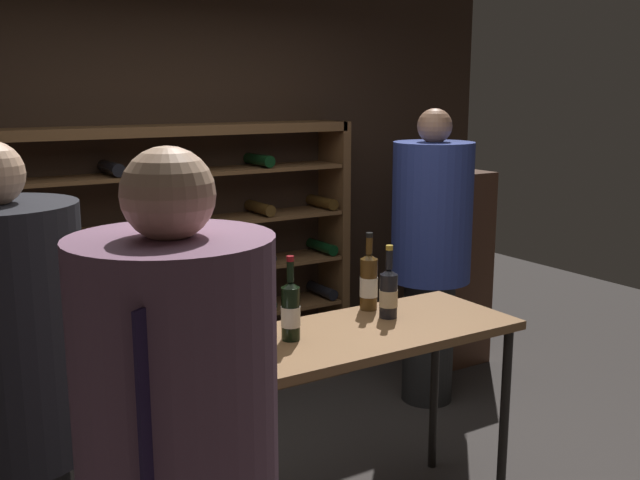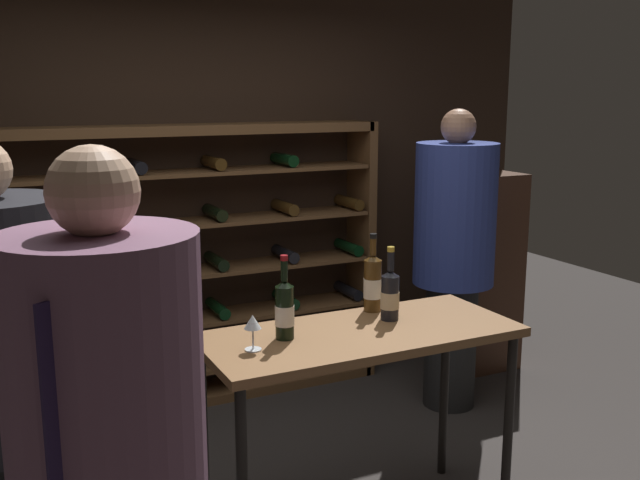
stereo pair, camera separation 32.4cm
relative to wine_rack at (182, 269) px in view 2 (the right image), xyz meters
name	(u,v)px [view 2 (the right image)]	position (x,y,z in m)	size (l,w,h in m)	color
back_wall	(187,185)	(0.11, 0.21, 0.50)	(5.10, 0.10, 2.75)	#332319
wine_rack	(182,269)	(0.00, 0.00, 0.00)	(2.66, 0.32, 1.77)	brown
tasting_table	(360,353)	(0.30, -1.73, -0.03)	(1.39, 0.59, 0.95)	brown
person_bystander_red_print	(454,248)	(1.49, -0.79, 0.15)	(0.50, 0.50, 1.87)	black
display_cabinet	(485,272)	(2.11, -0.34, -0.17)	(0.44, 0.36, 1.41)	#4C2D1E
wine_bottle_gold_foil	(285,309)	(-0.03, -1.69, 0.21)	(0.08, 0.08, 0.36)	black
wine_bottle_amber_reserve	(390,294)	(0.50, -1.66, 0.20)	(0.09, 0.09, 0.34)	black
wine_bottle_black_capsule	(373,283)	(0.50, -1.51, 0.22)	(0.09, 0.09, 0.37)	#4C3314
wine_glass_stemmed_left	(253,324)	(-0.20, -1.76, 0.19)	(0.07, 0.07, 0.15)	silver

